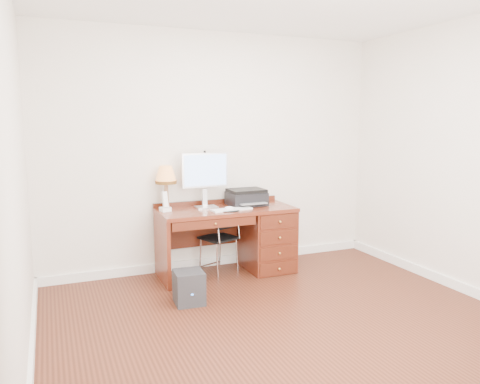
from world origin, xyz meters
name	(u,v)px	position (x,y,z in m)	size (l,w,h in m)	color
ground	(284,322)	(0.00, 0.00, 0.00)	(4.00, 4.00, 0.00)	#39170D
room_shell	(254,292)	(0.00, 0.63, 0.05)	(4.00, 4.00, 4.00)	silver
desk	(252,235)	(0.32, 1.40, 0.41)	(1.50, 0.67, 0.75)	maroon
monitor	(205,173)	(-0.20, 1.53, 1.13)	(0.53, 0.17, 0.61)	silver
keyboard	(232,209)	(0.01, 1.27, 0.76)	(0.46, 0.13, 0.02)	white
mouse_pad	(229,209)	(-0.02, 1.26, 0.76)	(0.23, 0.23, 0.05)	black
printer	(246,197)	(0.29, 1.49, 0.84)	(0.43, 0.33, 0.19)	black
leg_lamp	(166,177)	(-0.62, 1.59, 1.10)	(0.23, 0.23, 0.48)	black
phone	(165,205)	(-0.67, 1.48, 0.81)	(0.12, 0.12, 0.21)	white
pen_cup	(248,199)	(0.36, 1.62, 0.80)	(0.08, 0.08, 0.10)	black
chair	(220,234)	(-0.05, 1.44, 0.45)	(0.45, 0.46, 0.74)	black
equipment_box	(189,287)	(-0.64, 0.72, 0.16)	(0.27, 0.27, 0.31)	black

